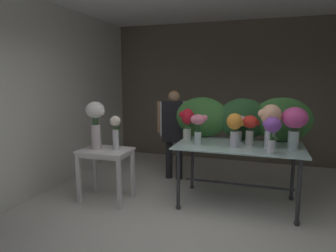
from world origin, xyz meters
name	(u,v)px	position (x,y,z in m)	size (l,w,h in m)	color
ground_plane	(208,188)	(0.00, 1.91, 0.00)	(8.39, 8.39, 0.00)	silver
wall_back	(226,92)	(0.00, 3.81, 1.48)	(5.03, 0.12, 2.96)	#706656
wall_left	(73,95)	(-2.52, 1.91, 1.48)	(0.12, 3.93, 2.96)	silver
display_table_glass	(239,154)	(0.50, 1.40, 0.74)	(1.70, 1.02, 0.87)	silver
side_table_white	(106,157)	(-1.34, 0.97, 0.65)	(0.72, 0.52, 0.77)	white
florist	(174,125)	(-0.68, 2.19, 0.97)	(0.62, 0.24, 1.58)	#232328
foliage_backdrop	(240,119)	(0.47, 1.79, 1.18)	(1.99, 0.32, 0.64)	#387033
vase_sunset_lilies	(235,126)	(0.44, 1.22, 1.15)	(0.22, 0.21, 0.46)	silver
vase_fuchsia_tulips	(294,122)	(1.18, 1.38, 1.22)	(0.33, 0.33, 0.54)	silver
vase_rosy_carnations	(198,124)	(-0.04, 1.24, 1.15)	(0.24, 0.21, 0.42)	silver
vase_blush_roses	(238,124)	(0.46, 1.63, 1.12)	(0.27, 0.27, 0.38)	silver
vase_peach_dahlias	(270,121)	(0.89, 1.31, 1.23)	(0.29, 0.26, 0.58)	silver
vase_scarlet_snapdragons	(250,127)	(0.63, 1.42, 1.13)	(0.23, 0.21, 0.41)	silver
vase_crimson_peonies	(187,121)	(-0.26, 1.49, 1.16)	(0.23, 0.18, 0.47)	silver
vase_violet_stock	(272,129)	(0.91, 1.01, 1.17)	(0.22, 0.21, 0.45)	silver
vase_white_roses_tall	(95,119)	(-1.49, 0.97, 1.20)	(0.29, 0.27, 0.68)	silver
vase_cream_lisianthus_tall	(116,130)	(-1.20, 1.02, 1.04)	(0.16, 0.16, 0.49)	silver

